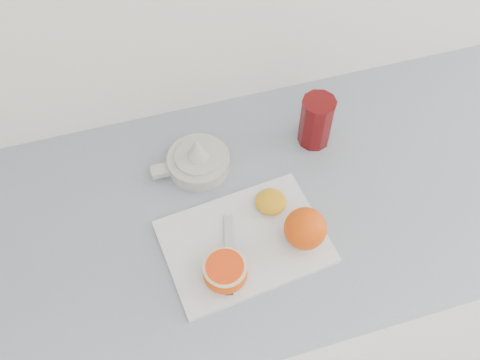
# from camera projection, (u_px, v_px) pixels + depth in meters

# --- Properties ---
(counter) EXTENTS (2.33, 0.64, 0.89)m
(counter) POSITION_uv_depth(u_px,v_px,m) (281.00, 280.00, 1.50)
(counter) COLOR white
(counter) RESTS_ON ground
(cutting_board) EXTENTS (0.34, 0.26, 0.01)m
(cutting_board) POSITION_uv_depth(u_px,v_px,m) (245.00, 242.00, 1.06)
(cutting_board) COLOR silver
(cutting_board) RESTS_ON counter
(whole_orange) EXTENTS (0.08, 0.08, 0.08)m
(whole_orange) POSITION_uv_depth(u_px,v_px,m) (305.00, 229.00, 1.02)
(whole_orange) COLOR #EB4504
(whole_orange) RESTS_ON cutting_board
(half_orange) EXTENTS (0.08, 0.08, 0.05)m
(half_orange) POSITION_uv_depth(u_px,v_px,m) (225.00, 272.00, 0.99)
(half_orange) COLOR #EB4504
(half_orange) RESTS_ON cutting_board
(squeezed_shell) EXTENTS (0.06, 0.06, 0.03)m
(squeezed_shell) POSITION_uv_depth(u_px,v_px,m) (271.00, 201.00, 1.09)
(squeezed_shell) COLOR orange
(squeezed_shell) RESTS_ON cutting_board
(paring_knife) EXTENTS (0.06, 0.17, 0.01)m
(paring_knife) POSITION_uv_depth(u_px,v_px,m) (229.00, 268.00, 1.02)
(paring_knife) COLOR #49331C
(paring_knife) RESTS_ON cutting_board
(citrus_juicer) EXTENTS (0.17, 0.14, 0.09)m
(citrus_juicer) POSITION_uv_depth(u_px,v_px,m) (198.00, 160.00, 1.15)
(citrus_juicer) COLOR beige
(citrus_juicer) RESTS_ON counter
(red_tumbler) EXTENTS (0.08, 0.08, 0.12)m
(red_tumbler) POSITION_uv_depth(u_px,v_px,m) (316.00, 123.00, 1.17)
(red_tumbler) COLOR #5D090A
(red_tumbler) RESTS_ON counter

